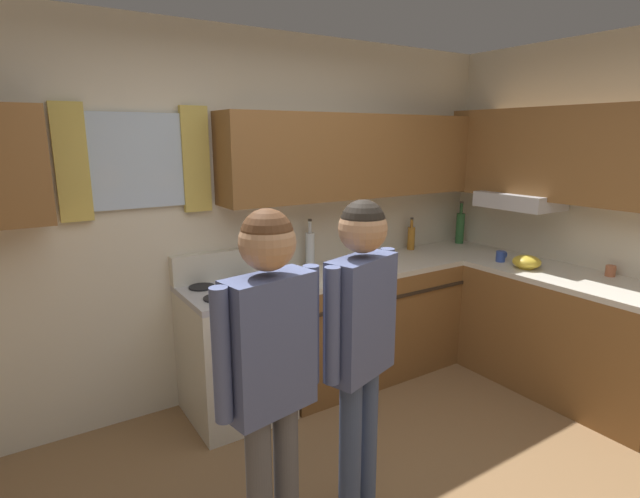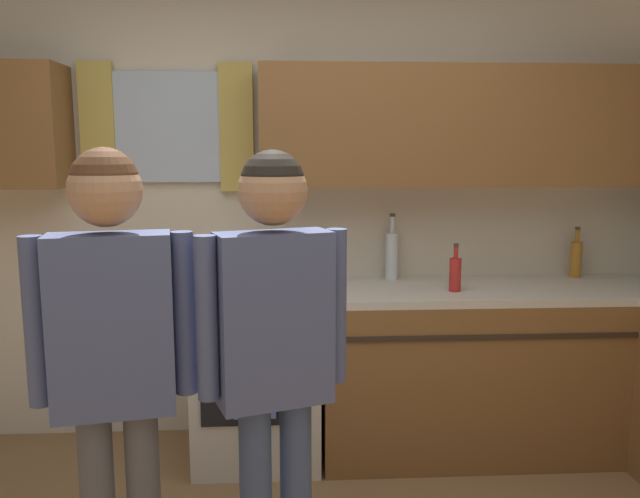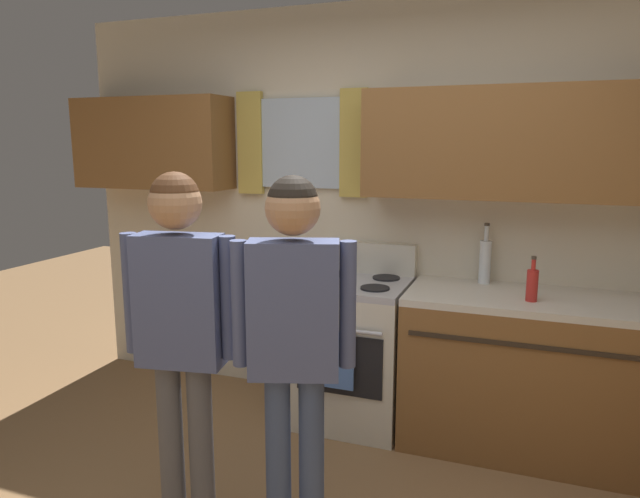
{
  "view_description": "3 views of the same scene",
  "coord_description": "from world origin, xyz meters",
  "px_view_note": "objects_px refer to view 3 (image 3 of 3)",
  "views": [
    {
      "loc": [
        -1.38,
        -1.37,
        1.88
      ],
      "look_at": [
        0.13,
        0.97,
        1.24
      ],
      "focal_mm": 27.63,
      "sensor_mm": 36.0,
      "label": 1
    },
    {
      "loc": [
        -0.04,
        -1.68,
        1.62
      ],
      "look_at": [
        0.09,
        0.61,
        1.25
      ],
      "focal_mm": 35.72,
      "sensor_mm": 36.0,
      "label": 2
    },
    {
      "loc": [
        0.79,
        -1.74,
        1.74
      ],
      "look_at": [
        -0.06,
        0.57,
        1.28
      ],
      "focal_mm": 32.21,
      "sensor_mm": 36.0,
      "label": 3
    }
  ],
  "objects_px": {
    "bottle_tall_clear": "(485,260)",
    "stove_oven": "(355,348)",
    "adult_in_plaid": "(294,324)",
    "adult_left": "(180,314)",
    "bottle_sauce_red": "(532,284)"
  },
  "relations": [
    {
      "from": "stove_oven",
      "to": "adult_left",
      "type": "height_order",
      "value": "adult_left"
    },
    {
      "from": "bottle_tall_clear",
      "to": "adult_in_plaid",
      "type": "bearing_deg",
      "value": -113.31
    },
    {
      "from": "bottle_tall_clear",
      "to": "adult_in_plaid",
      "type": "distance_m",
      "value": 1.6
    },
    {
      "from": "stove_oven",
      "to": "adult_in_plaid",
      "type": "bearing_deg",
      "value": -84.85
    },
    {
      "from": "stove_oven",
      "to": "bottle_sauce_red",
      "type": "relative_size",
      "value": 4.48
    },
    {
      "from": "bottle_tall_clear",
      "to": "bottle_sauce_red",
      "type": "xyz_separation_m",
      "value": [
        0.27,
        -0.33,
        -0.05
      ]
    },
    {
      "from": "adult_left",
      "to": "stove_oven",
      "type": "bearing_deg",
      "value": 73.5
    },
    {
      "from": "stove_oven",
      "to": "adult_in_plaid",
      "type": "xyz_separation_m",
      "value": [
        0.11,
        -1.24,
        0.55
      ]
    },
    {
      "from": "stove_oven",
      "to": "bottle_tall_clear",
      "type": "height_order",
      "value": "bottle_tall_clear"
    },
    {
      "from": "stove_oven",
      "to": "bottle_tall_clear",
      "type": "xyz_separation_m",
      "value": [
        0.74,
        0.22,
        0.57
      ]
    },
    {
      "from": "bottle_tall_clear",
      "to": "stove_oven",
      "type": "bearing_deg",
      "value": -163.16
    },
    {
      "from": "bottle_sauce_red",
      "to": "adult_in_plaid",
      "type": "bearing_deg",
      "value": -128.37
    },
    {
      "from": "bottle_sauce_red",
      "to": "adult_in_plaid",
      "type": "xyz_separation_m",
      "value": [
        -0.9,
        -1.14,
        0.02
      ]
    },
    {
      "from": "adult_left",
      "to": "adult_in_plaid",
      "type": "height_order",
      "value": "adult_left"
    },
    {
      "from": "bottle_tall_clear",
      "to": "adult_left",
      "type": "xyz_separation_m",
      "value": [
        -1.13,
        -1.52,
        -0.02
      ]
    }
  ]
}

